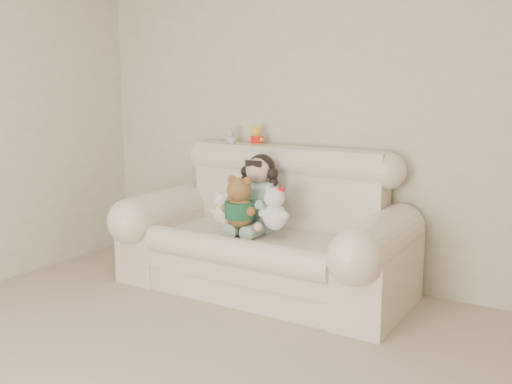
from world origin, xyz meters
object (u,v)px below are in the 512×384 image
at_px(seated_child, 259,192).
at_px(white_cat, 275,204).
at_px(brown_teddy, 240,197).
at_px(cream_teddy, 223,205).
at_px(sofa, 263,222).

bearing_deg(seated_child, white_cat, -36.98).
xyz_separation_m(brown_teddy, cream_teddy, (-0.16, 0.02, -0.08)).
relative_size(sofa, seated_child, 3.62).
relative_size(seated_child, white_cat, 1.59).
height_order(sofa, seated_child, sofa).
bearing_deg(brown_teddy, sofa, 55.68).
bearing_deg(white_cat, sofa, 154.39).
height_order(brown_teddy, cream_teddy, brown_teddy).
relative_size(sofa, cream_teddy, 7.59).
bearing_deg(white_cat, brown_teddy, -159.85).
bearing_deg(brown_teddy, white_cat, 11.21).
xyz_separation_m(sofa, white_cat, (0.15, -0.10, 0.17)).
bearing_deg(sofa, cream_teddy, -152.20).
bearing_deg(cream_teddy, white_cat, -13.78).
bearing_deg(seated_child, brown_teddy, -93.27).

